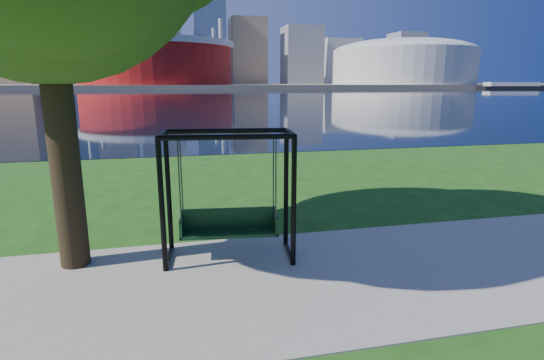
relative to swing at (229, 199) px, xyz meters
name	(u,v)px	position (x,y,z in m)	size (l,w,h in m)	color
ground	(269,269)	(0.60, -0.61, -1.13)	(900.00, 900.00, 0.00)	#1E5114
path	(275,281)	(0.60, -1.11, -1.11)	(120.00, 4.00, 0.03)	#9E937F
river	(180,95)	(0.60, 101.39, -1.12)	(900.00, 180.00, 0.02)	black
far_bank	(175,86)	(0.60, 305.39, -0.13)	(900.00, 228.00, 2.00)	#937F60
stadium	(156,61)	(-9.40, 234.39, 13.10)	(83.00, 83.00, 32.00)	maroon
arena	(403,61)	(135.60, 234.39, 14.75)	(84.00, 84.00, 26.56)	beige
skyline	(167,35)	(-3.67, 318.79, 34.76)	(392.00, 66.00, 96.50)	gray
swing	(229,199)	(0.00, 0.00, 0.00)	(2.38, 1.23, 2.34)	black
barge	(511,86)	(166.69, 180.74, 0.35)	(33.50, 12.71, 3.27)	black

